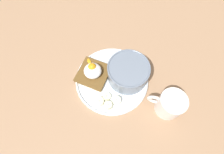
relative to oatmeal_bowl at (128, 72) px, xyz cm
name	(u,v)px	position (x,y,z in cm)	size (l,w,h in cm)	color
ground_plane	(112,82)	(-5.04, -2.45, -5.69)	(120.00, 120.00, 2.00)	#9F7959
plate	(112,80)	(-5.04, -2.45, -3.89)	(25.99, 25.99, 1.60)	white
oatmeal_bowl	(128,72)	(0.00, 0.00, 0.00)	(14.28, 14.28, 7.20)	slate
toast_slice	(94,73)	(-11.99, -2.03, -2.85)	(11.78, 11.78, 1.51)	brown
poached_egg	(93,69)	(-12.06, -1.93, -0.40)	(7.19, 7.97, 4.09)	white
banana_slice_front	(117,100)	(-1.43, -9.77, -2.96)	(3.63, 3.74, 1.65)	#F4F0BC
banana_slice_left	(106,96)	(-5.34, -9.31, -3.10)	(3.21, 3.32, 1.44)	#F0EDBD
banana_slice_back	(108,105)	(-3.64, -12.21, -2.87)	(4.18, 4.22, 1.91)	#EFEFC3
banana_slice_right	(99,101)	(-6.95, -11.66, -3.05)	(3.75, 3.65, 1.51)	beige
coffee_mug	(170,104)	(15.31, -7.30, -0.31)	(11.78, 8.40, 8.53)	white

